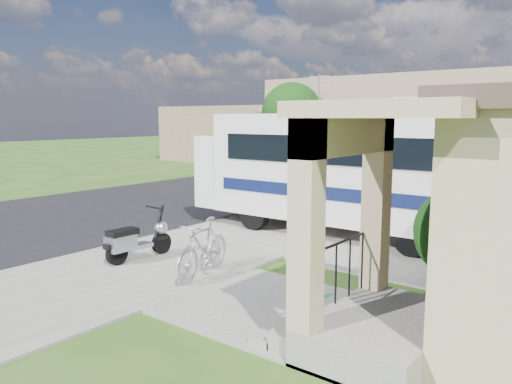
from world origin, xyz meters
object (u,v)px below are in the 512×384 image
Objects in this scene: shrub at (467,229)px; pickup_truck at (298,166)px; motorhome at (342,167)px; scooter at (135,240)px; garden_hose at (336,304)px; bicycle at (203,251)px; van at (360,155)px.

shrub is 0.37× the size of pickup_truck.
pickup_truck is (-6.70, 8.09, -0.98)m from motorhome.
scooter reaches higher than garden_hose.
motorhome is at bearing 73.09° from bicycle.
bicycle is (1.95, 0.14, 0.06)m from scooter.
bicycle is 22.17m from van.
scooter is (-2.24, -5.31, -1.35)m from motorhome.
scooter is at bearing -175.98° from garden_hose.
bicycle is 14.73m from pickup_truck.
scooter is 4.40× the size of garden_hose.
garden_hose is (9.31, -13.06, -0.79)m from pickup_truck.
van reaches higher than pickup_truck.
van is (-7.27, 15.88, -0.94)m from motorhome.
bicycle is at bearing -176.03° from garden_hose.
pickup_truck reaches higher than bicycle.
van is (-5.03, 21.18, 0.41)m from scooter.
shrub reaches higher than van.
van is (-11.34, 18.65, -0.28)m from shrub.
pickup_truck is 1.00× the size of van.
motorhome is at bearing 118.31° from pickup_truck.
pickup_truck is 16.05m from garden_hose.
shrub is 2.86m from garden_hose.
shrub is at bearing 56.35° from garden_hose.
shrub is at bearing 15.09° from bicycle.
scooter is 0.92× the size of bicycle.
bicycle is 0.30× the size of pickup_truck.
scooter is (-6.31, -2.53, -0.69)m from shrub.
shrub reaches higher than pickup_truck.
shrub reaches higher than bicycle.
motorhome is at bearing 145.71° from shrub.
scooter is 14.12m from pickup_truck.
van is 23.08m from garden_hose.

